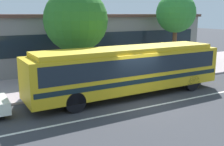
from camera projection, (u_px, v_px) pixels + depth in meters
name	position (u px, v px, depth m)	size (l,w,h in m)	color
ground_plane	(140.00, 102.00, 14.29)	(120.00, 120.00, 0.00)	#36373B
sidewalk_slab	(88.00, 76.00, 20.00)	(60.00, 8.00, 0.12)	#A49394
lane_stripe_center	(149.00, 107.00, 13.61)	(56.00, 0.16, 0.01)	silver
transit_bus	(129.00, 68.00, 15.18)	(11.45, 2.62, 2.74)	gold
pedestrian_waiting_near_sign	(176.00, 62.00, 19.69)	(0.43, 0.43, 1.69)	#373B36
pedestrian_walking_along_curb	(39.00, 76.00, 15.48)	(0.48, 0.48, 1.62)	#363533
pedestrian_standing_by_tree	(148.00, 67.00, 18.08)	(0.40, 0.40, 1.67)	#1E3A4E
bus_stop_sign	(163.00, 56.00, 18.42)	(0.16, 0.43, 2.54)	gray
street_tree_near_stop	(76.00, 20.00, 17.20)	(4.05, 4.05, 6.05)	brown
street_tree_mid_block	(176.00, 13.00, 21.95)	(3.19, 3.19, 6.08)	brown
station_building	(77.00, 39.00, 25.10)	(21.92, 8.93, 4.50)	gray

